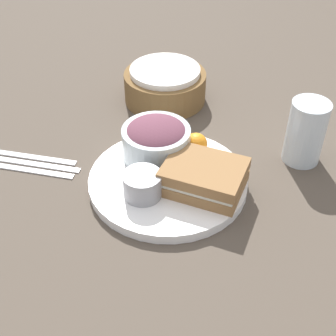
{
  "coord_description": "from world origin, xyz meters",
  "views": [
    {
      "loc": [
        0.19,
        -0.57,
        0.53
      ],
      "look_at": [
        0.0,
        0.0,
        0.04
      ],
      "focal_mm": 50.0,
      "sensor_mm": 36.0,
      "label": 1
    }
  ],
  "objects_px": {
    "spoon": "(31,156)",
    "dressing_cup": "(143,185)",
    "bread_basket": "(165,85)",
    "fork": "(22,169)",
    "plate": "(168,181)",
    "sandwich": "(204,177)",
    "knife": "(27,162)",
    "drink_glass": "(306,132)",
    "salad_bowl": "(156,139)"
  },
  "relations": [
    {
      "from": "salad_bowl",
      "to": "dressing_cup",
      "type": "height_order",
      "value": "salad_bowl"
    },
    {
      "from": "spoon",
      "to": "salad_bowl",
      "type": "bearing_deg",
      "value": -171.22
    },
    {
      "from": "knife",
      "to": "spoon",
      "type": "distance_m",
      "value": 0.02
    },
    {
      "from": "salad_bowl",
      "to": "dressing_cup",
      "type": "xyz_separation_m",
      "value": [
        0.01,
        -0.1,
        -0.02
      ]
    },
    {
      "from": "sandwich",
      "to": "knife",
      "type": "xyz_separation_m",
      "value": [
        -0.32,
        -0.02,
        -0.04
      ]
    },
    {
      "from": "plate",
      "to": "drink_glass",
      "type": "distance_m",
      "value": 0.26
    },
    {
      "from": "plate",
      "to": "knife",
      "type": "distance_m",
      "value": 0.26
    },
    {
      "from": "salad_bowl",
      "to": "drink_glass",
      "type": "relative_size",
      "value": 1.02
    },
    {
      "from": "bread_basket",
      "to": "drink_glass",
      "type": "bearing_deg",
      "value": -21.32
    },
    {
      "from": "sandwich",
      "to": "bread_basket",
      "type": "relative_size",
      "value": 0.78
    },
    {
      "from": "drink_glass",
      "to": "spoon",
      "type": "relative_size",
      "value": 0.68
    },
    {
      "from": "plate",
      "to": "bread_basket",
      "type": "relative_size",
      "value": 1.56
    },
    {
      "from": "plate",
      "to": "spoon",
      "type": "xyz_separation_m",
      "value": [
        -0.26,
        -0.01,
        -0.01
      ]
    },
    {
      "from": "fork",
      "to": "spoon",
      "type": "xyz_separation_m",
      "value": [
        -0.0,
        0.04,
        0.0
      ]
    },
    {
      "from": "sandwich",
      "to": "fork",
      "type": "bearing_deg",
      "value": -173.34
    },
    {
      "from": "salad_bowl",
      "to": "bread_basket",
      "type": "distance_m",
      "value": 0.22
    },
    {
      "from": "plate",
      "to": "dressing_cup",
      "type": "xyz_separation_m",
      "value": [
        -0.03,
        -0.05,
        0.03
      ]
    },
    {
      "from": "knife",
      "to": "bread_basket",
      "type": "bearing_deg",
      "value": -125.76
    },
    {
      "from": "salad_bowl",
      "to": "dressing_cup",
      "type": "bearing_deg",
      "value": -82.8
    },
    {
      "from": "dressing_cup",
      "to": "drink_glass",
      "type": "distance_m",
      "value": 0.31
    },
    {
      "from": "plate",
      "to": "spoon",
      "type": "bearing_deg",
      "value": -178.32
    },
    {
      "from": "dressing_cup",
      "to": "bread_basket",
      "type": "xyz_separation_m",
      "value": [
        -0.07,
        0.32,
        -0.0
      ]
    },
    {
      "from": "bread_basket",
      "to": "spoon",
      "type": "distance_m",
      "value": 0.32
    },
    {
      "from": "plate",
      "to": "knife",
      "type": "bearing_deg",
      "value": -174.38
    },
    {
      "from": "plate",
      "to": "fork",
      "type": "bearing_deg",
      "value": -170.44
    },
    {
      "from": "salad_bowl",
      "to": "knife",
      "type": "distance_m",
      "value": 0.24
    },
    {
      "from": "sandwich",
      "to": "salad_bowl",
      "type": "bearing_deg",
      "value": 151.17
    },
    {
      "from": "bread_basket",
      "to": "sandwich",
      "type": "bearing_deg",
      "value": -59.68
    },
    {
      "from": "dressing_cup",
      "to": "drink_glass",
      "type": "relative_size",
      "value": 0.53
    },
    {
      "from": "plate",
      "to": "spoon",
      "type": "distance_m",
      "value": 0.26
    },
    {
      "from": "dressing_cup",
      "to": "fork",
      "type": "height_order",
      "value": "dressing_cup"
    },
    {
      "from": "spoon",
      "to": "dressing_cup",
      "type": "bearing_deg",
      "value": 163.46
    },
    {
      "from": "bread_basket",
      "to": "fork",
      "type": "height_order",
      "value": "bread_basket"
    },
    {
      "from": "salad_bowl",
      "to": "drink_glass",
      "type": "bearing_deg",
      "value": 21.17
    },
    {
      "from": "plate",
      "to": "sandwich",
      "type": "relative_size",
      "value": 2.0
    },
    {
      "from": "drink_glass",
      "to": "sandwich",
      "type": "bearing_deg",
      "value": -133.62
    },
    {
      "from": "plate",
      "to": "salad_bowl",
      "type": "relative_size",
      "value": 2.25
    },
    {
      "from": "fork",
      "to": "bread_basket",
      "type": "bearing_deg",
      "value": -124.02
    },
    {
      "from": "salad_bowl",
      "to": "drink_glass",
      "type": "height_order",
      "value": "drink_glass"
    },
    {
      "from": "fork",
      "to": "sandwich",
      "type": "bearing_deg",
      "value": -178.97
    },
    {
      "from": "plate",
      "to": "dressing_cup",
      "type": "relative_size",
      "value": 4.28
    },
    {
      "from": "sandwich",
      "to": "dressing_cup",
      "type": "distance_m",
      "value": 0.1
    },
    {
      "from": "fork",
      "to": "spoon",
      "type": "height_order",
      "value": "same"
    },
    {
      "from": "drink_glass",
      "to": "fork",
      "type": "xyz_separation_m",
      "value": [
        -0.47,
        -0.19,
        -0.06
      ]
    },
    {
      "from": "bread_basket",
      "to": "spoon",
      "type": "bearing_deg",
      "value": -122.04
    },
    {
      "from": "bread_basket",
      "to": "fork",
      "type": "distance_m",
      "value": 0.35
    },
    {
      "from": "sandwich",
      "to": "spoon",
      "type": "height_order",
      "value": "sandwich"
    },
    {
      "from": "dressing_cup",
      "to": "salad_bowl",
      "type": "bearing_deg",
      "value": 97.2
    },
    {
      "from": "salad_bowl",
      "to": "spoon",
      "type": "distance_m",
      "value": 0.24
    },
    {
      "from": "sandwich",
      "to": "salad_bowl",
      "type": "relative_size",
      "value": 1.12
    }
  ]
}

